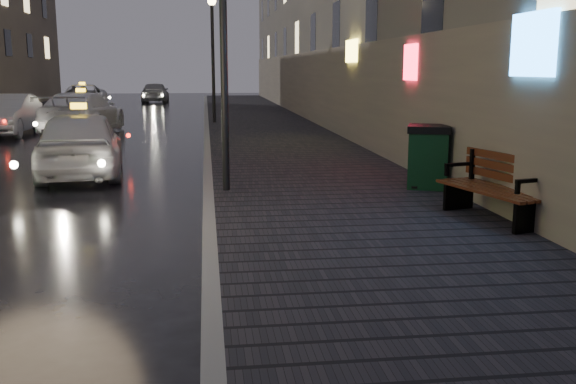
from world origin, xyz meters
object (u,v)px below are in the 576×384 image
object	(u,v)px
lamp_far	(213,44)
car_far	(155,92)
lamp_near	(223,12)
car_left_mid	(7,115)
taxi_near	(81,143)
taxi_mid	(82,113)
trash_bin	(428,156)
bench	(497,187)
taxi_far	(83,97)

from	to	relation	value
lamp_far	car_far	xyz separation A→B (m)	(-3.97, 19.59, -2.74)
lamp_near	car_left_mid	bearing A→B (deg)	120.88
car_left_mid	taxi_near	bearing A→B (deg)	-66.71
taxi_mid	car_far	bearing A→B (deg)	-86.84
taxi_near	car_far	size ratio (longest dim) A/B	1.04
taxi_near	trash_bin	bearing A→B (deg)	149.08
bench	taxi_mid	bearing A→B (deg)	105.09
trash_bin	taxi_far	xyz separation A→B (m)	(-11.57, 27.81, -0.01)
taxi_near	car_left_mid	size ratio (longest dim) A/B	0.99
taxi_near	taxi_far	world-z (taller)	taxi_near
lamp_near	car_far	size ratio (longest dim) A/B	1.20
bench	taxi_near	bearing A→B (deg)	126.29
bench	car_left_mid	distance (m)	19.88
trash_bin	taxi_far	size ratio (longest dim) A/B	0.22
taxi_far	car_far	distance (m)	8.82
trash_bin	car_far	world-z (taller)	car_far
trash_bin	taxi_mid	distance (m)	16.11
lamp_far	bench	xyz separation A→B (m)	(4.08, -19.00, -2.83)
taxi_far	car_far	world-z (taller)	taxi_far
car_left_mid	taxi_mid	world-z (taller)	taxi_mid
trash_bin	taxi_mid	size ratio (longest dim) A/B	0.23
lamp_near	taxi_near	distance (m)	5.18
lamp_near	trash_bin	distance (m)	4.80
taxi_near	car_left_mid	bearing A→B (deg)	-72.42
lamp_far	taxi_far	xyz separation A→B (m)	(-7.62, 11.57, -2.73)
lamp_near	taxi_mid	distance (m)	14.31
lamp_far	car_far	world-z (taller)	lamp_far
taxi_mid	taxi_far	size ratio (longest dim) A/B	1.00
lamp_near	lamp_far	distance (m)	16.00
car_far	car_left_mid	bearing A→B (deg)	81.34
lamp_near	car_left_mid	xyz separation A→B (m)	(-7.75, 12.97, -2.73)
lamp_near	taxi_near	bearing A→B (deg)	137.36
taxi_near	car_far	xyz separation A→B (m)	(-0.73, 32.60, -0.03)
car_left_mid	taxi_far	distance (m)	14.60
bench	taxi_mid	xyz separation A→B (m)	(-9.13, 16.12, 0.13)
bench	taxi_mid	size ratio (longest dim) A/B	0.39
bench	lamp_far	bearing A→B (deg)	87.68
lamp_far	taxi_far	world-z (taller)	lamp_far
trash_bin	car_left_mid	bearing A→B (deg)	152.61
trash_bin	taxi_near	size ratio (longest dim) A/B	0.27
bench	taxi_far	xyz separation A→B (m)	(-11.69, 30.57, 0.10)
taxi_near	taxi_mid	world-z (taller)	taxi_mid
lamp_far	car_left_mid	distance (m)	8.76
bench	car_far	bearing A→B (deg)	87.36
taxi_mid	bench	bearing A→B (deg)	125.42
car_left_mid	taxi_far	world-z (taller)	taxi_far
car_far	taxi_near	bearing A→B (deg)	92.11
taxi_near	lamp_near	bearing A→B (deg)	130.63
trash_bin	car_far	distance (m)	36.70
bench	car_left_mid	size ratio (longest dim) A/B	0.46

